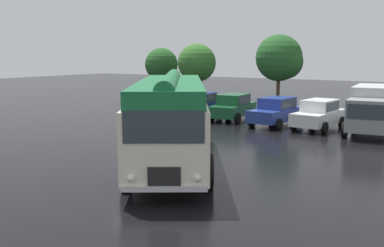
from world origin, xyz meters
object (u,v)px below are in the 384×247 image
car_mid_right (276,111)px  car_far_right (319,114)px  car_near_left (199,105)px  vintage_bus (171,116)px  car_mid_left (233,107)px  box_van (372,108)px

car_mid_right → car_far_right: (2.54, 0.07, 0.00)m
car_near_left → vintage_bus: bearing=-62.9°
car_mid_left → car_mid_right: same height
car_mid_right → car_far_right: size_ratio=1.00×
car_far_right → box_van: box_van is taller
car_mid_right → box_van: bearing=3.8°
car_mid_right → box_van: box_van is taller
car_mid_right → car_far_right: 2.54m
car_mid_left → car_mid_right: 3.27m
car_mid_right → box_van: (5.31, 0.36, 0.52)m
car_mid_left → box_van: box_van is taller
vintage_bus → car_near_left: vintage_bus is taller
vintage_bus → box_van: bearing=66.7°
car_mid_right → car_mid_left: bearing=168.9°
car_mid_right → car_far_right: same height
vintage_bus → box_van: size_ratio=1.65×
vintage_bus → car_mid_right: (-0.32, 11.23, -1.05)m
vintage_bus → car_mid_left: 12.42m
car_near_left → car_mid_right: same height
vintage_bus → car_far_right: 11.57m
car_near_left → car_mid_right: size_ratio=0.99×
car_near_left → car_far_right: 8.10m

